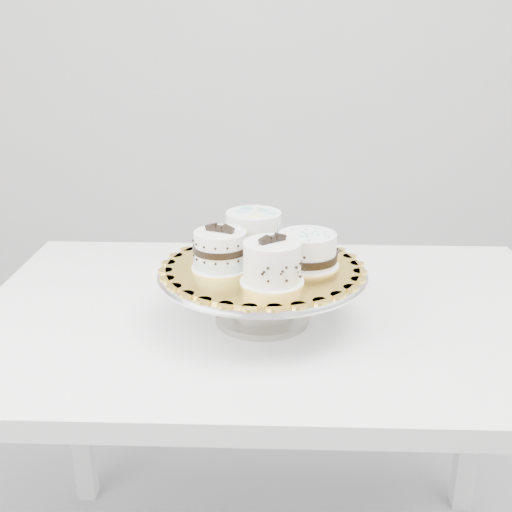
{
  "coord_description": "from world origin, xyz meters",
  "views": [
    {
      "loc": [
        -0.21,
        -1.11,
        1.28
      ],
      "look_at": [
        -0.11,
        -0.03,
        0.88
      ],
      "focal_mm": 45.0,
      "sensor_mm": 36.0,
      "label": 1
    }
  ],
  "objects": [
    {
      "name": "cake_swirl",
      "position": [
        -0.08,
        -0.1,
        0.89
      ],
      "size": [
        0.13,
        0.13,
        0.09
      ],
      "rotation": [
        0.0,
        0.0,
        0.5
      ],
      "color": "white",
      "rests_on": "cake_board"
    },
    {
      "name": "cake_banded",
      "position": [
        -0.17,
        -0.03,
        0.89
      ],
      "size": [
        0.13,
        0.13,
        0.08
      ],
      "rotation": [
        0.0,
        0.0,
        -0.54
      ],
      "color": "white",
      "rests_on": "cake_board"
    },
    {
      "name": "cake_dots",
      "position": [
        -0.1,
        0.06,
        0.9
      ],
      "size": [
        0.14,
        0.14,
        0.08
      ],
      "rotation": [
        0.0,
        0.0,
        0.39
      ],
      "color": "white",
      "rests_on": "cake_board"
    },
    {
      "name": "cake_stand",
      "position": [
        -0.09,
        -0.03,
        0.82
      ],
      "size": [
        0.38,
        0.38,
        0.1
      ],
      "color": "gray",
      "rests_on": "table"
    },
    {
      "name": "cake_board",
      "position": [
        -0.09,
        -0.03,
        0.86
      ],
      "size": [
        0.44,
        0.44,
        0.01
      ],
      "primitive_type": "cylinder",
      "rotation": [
        0.0,
        0.0,
        -0.3
      ],
      "color": "gold",
      "rests_on": "cake_stand"
    },
    {
      "name": "cake_ribbon",
      "position": [
        -0.01,
        -0.03,
        0.89
      ],
      "size": [
        0.14,
        0.14,
        0.06
      ],
      "rotation": [
        0.0,
        0.0,
        -0.38
      ],
      "color": "white",
      "rests_on": "cake_board"
    },
    {
      "name": "table",
      "position": [
        -0.07,
        0.02,
        0.67
      ],
      "size": [
        1.24,
        0.91,
        0.75
      ],
      "rotation": [
        0.0,
        0.0,
        -0.13
      ],
      "color": "white",
      "rests_on": "floor"
    }
  ]
}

